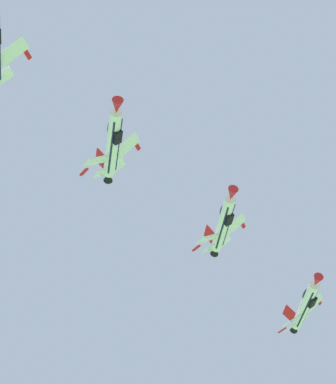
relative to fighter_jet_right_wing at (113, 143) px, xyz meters
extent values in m
cube|color=white|center=(-13.72, -14.60, -0.57)|extent=(3.98, 3.34, 2.65)
cube|color=red|center=(-12.02, -13.50, 0.68)|extent=(1.28, 1.69, 0.53)
cube|color=white|center=(-14.62, -11.21, -1.14)|extent=(2.37, 2.28, 1.43)
cylinder|color=white|center=(0.00, 0.28, 0.00)|extent=(1.80, 12.01, 1.70)
cube|color=#191E4C|center=(0.30, 0.28, -0.36)|extent=(1.45, 10.09, 1.23)
cone|color=red|center=(-0.05, -6.87, 0.00)|extent=(1.58, 2.41, 1.56)
cone|color=black|center=(0.06, 7.03, 0.00)|extent=(1.37, 1.61, 1.36)
ellipsoid|color=#192333|center=(-0.42, -2.35, 0.49)|extent=(1.57, 3.21, 1.55)
cube|color=black|center=(0.50, -1.88, -0.62)|extent=(1.40, 2.21, 1.35)
cube|color=white|center=(2.08, 1.98, 1.60)|extent=(3.85, 3.27, 2.85)
cube|color=red|center=(3.70, 3.09, 2.95)|extent=(1.27, 1.68, 0.54)
cube|color=white|center=(-1.93, 2.01, -1.74)|extent=(3.85, 3.23, 2.85)
cube|color=red|center=(-3.53, 3.14, -3.09)|extent=(1.26, 1.69, 0.54)
cube|color=white|center=(1.22, 5.37, 0.97)|extent=(2.30, 2.26, 1.53)
cube|color=white|center=(-1.12, 5.39, -0.98)|extent=(2.29, 2.24, 1.53)
cube|color=red|center=(-1.12, 5.09, 1.39)|extent=(1.84, 2.61, 2.12)
cylinder|color=white|center=(18.52, 15.21, -0.14)|extent=(1.80, 12.01, 1.70)
cube|color=#191E4C|center=(18.79, 15.20, -0.52)|extent=(1.48, 10.09, 1.17)
cone|color=red|center=(18.46, 8.06, -0.14)|extent=(1.58, 2.41, 1.56)
cone|color=black|center=(18.57, 21.96, -0.14)|extent=(1.37, 1.61, 1.36)
ellipsoid|color=#192333|center=(18.12, 12.57, 0.37)|extent=(1.56, 3.21, 1.54)
cube|color=black|center=(18.97, 13.04, -0.80)|extent=(1.40, 2.21, 1.33)
cube|color=white|center=(20.69, 16.91, 1.32)|extent=(4.00, 3.35, 2.63)
cube|color=red|center=(22.40, 18.01, 2.55)|extent=(1.28, 1.69, 0.52)
cube|color=white|center=(16.47, 16.94, -1.75)|extent=(4.00, 3.31, 2.63)
cube|color=red|center=(14.78, 18.07, -2.98)|extent=(1.26, 1.69, 0.52)
cube|color=white|center=(19.79, 20.30, 0.75)|extent=(2.38, 2.29, 1.42)
cube|color=white|center=(17.32, 20.32, -1.04)|extent=(2.37, 2.27, 1.42)
cube|color=red|center=(17.49, 20.02, 1.32)|extent=(1.71, 2.61, 2.22)
cylinder|color=white|center=(34.67, 28.48, -4.86)|extent=(1.80, 12.01, 1.70)
cube|color=#191E4C|center=(34.98, 28.48, -5.21)|extent=(1.43, 10.09, 1.26)
cone|color=red|center=(34.61, 21.33, -4.86)|extent=(1.58, 2.41, 1.56)
cone|color=black|center=(34.72, 35.23, -4.86)|extent=(1.37, 1.61, 1.36)
ellipsoid|color=#192333|center=(34.22, 25.85, -4.38)|extent=(1.58, 3.21, 1.55)
cube|color=black|center=(35.19, 26.32, -5.46)|extent=(1.40, 2.21, 1.36)
cube|color=white|center=(36.69, 30.18, -3.19)|extent=(3.79, 3.23, 2.94)
cube|color=red|center=(38.27, 31.29, -1.80)|extent=(1.27, 1.68, 0.55)
cube|color=white|center=(32.79, 30.21, -6.66)|extent=(3.78, 3.20, 2.94)
cube|color=red|center=(31.22, 31.34, -8.05)|extent=(1.25, 1.68, 0.55)
cube|color=white|center=(35.85, 33.57, -3.85)|extent=(2.27, 2.24, 1.58)
cube|color=white|center=(33.57, 33.59, -5.87)|extent=(2.25, 2.22, 1.58)
cube|color=red|center=(33.51, 33.29, -3.51)|extent=(1.89, 2.61, 2.08)
camera|label=1|loc=(-3.94, -81.21, -80.61)|focal=77.19mm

